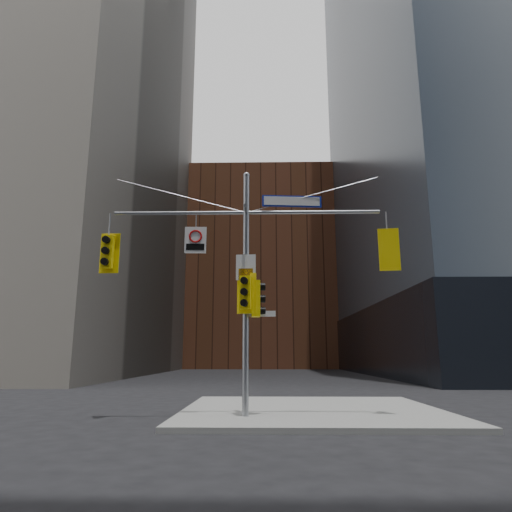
{
  "coord_description": "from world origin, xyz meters",
  "views": [
    {
      "loc": [
        0.56,
        -11.16,
        1.8
      ],
      "look_at": [
        0.29,
        2.0,
        4.66
      ],
      "focal_mm": 32.0,
      "sensor_mm": 36.0,
      "label": 1
    }
  ],
  "objects_px": {
    "signal_assembly": "(246,264)",
    "traffic_light_pole_side": "(257,299)",
    "traffic_light_pole_front": "(245,293)",
    "traffic_light_west_arm": "(108,252)",
    "regulatory_sign_arm": "(195,239)",
    "street_sign_blade": "(292,201)",
    "traffic_light_east_arm": "(388,251)"
  },
  "relations": [
    {
      "from": "signal_assembly",
      "to": "traffic_light_pole_side",
      "type": "xyz_separation_m",
      "value": [
        0.32,
        0.01,
        -1.03
      ]
    },
    {
      "from": "traffic_light_pole_front",
      "to": "traffic_light_west_arm",
      "type": "bearing_deg",
      "value": -173.85
    },
    {
      "from": "traffic_light_pole_side",
      "to": "regulatory_sign_arm",
      "type": "height_order",
      "value": "regulatory_sign_arm"
    },
    {
      "from": "signal_assembly",
      "to": "traffic_light_pole_side",
      "type": "height_order",
      "value": "signal_assembly"
    },
    {
      "from": "traffic_light_pole_side",
      "to": "street_sign_blade",
      "type": "bearing_deg",
      "value": -98.02
    },
    {
      "from": "traffic_light_east_arm",
      "to": "traffic_light_pole_front",
      "type": "height_order",
      "value": "traffic_light_east_arm"
    },
    {
      "from": "traffic_light_east_arm",
      "to": "traffic_light_pole_front",
      "type": "distance_m",
      "value": 4.39
    },
    {
      "from": "traffic_light_west_arm",
      "to": "traffic_light_east_arm",
      "type": "relative_size",
      "value": 0.98
    },
    {
      "from": "traffic_light_pole_side",
      "to": "traffic_light_pole_front",
      "type": "height_order",
      "value": "traffic_light_pole_front"
    },
    {
      "from": "traffic_light_west_arm",
      "to": "traffic_light_pole_front",
      "type": "xyz_separation_m",
      "value": [
        4.13,
        -0.28,
        -1.27
      ]
    },
    {
      "from": "traffic_light_pole_front",
      "to": "street_sign_blade",
      "type": "xyz_separation_m",
      "value": [
        1.38,
        0.27,
        2.82
      ]
    },
    {
      "from": "traffic_light_pole_front",
      "to": "street_sign_blade",
      "type": "height_order",
      "value": "street_sign_blade"
    },
    {
      "from": "signal_assembly",
      "to": "regulatory_sign_arm",
      "type": "height_order",
      "value": "signal_assembly"
    },
    {
      "from": "traffic_light_west_arm",
      "to": "street_sign_blade",
      "type": "xyz_separation_m",
      "value": [
        5.51,
        -0.01,
        1.55
      ]
    },
    {
      "from": "signal_assembly",
      "to": "street_sign_blade",
      "type": "bearing_deg",
      "value": 0.13
    },
    {
      "from": "traffic_light_west_arm",
      "to": "street_sign_blade",
      "type": "bearing_deg",
      "value": 1.79
    },
    {
      "from": "traffic_light_west_arm",
      "to": "traffic_light_east_arm",
      "type": "xyz_separation_m",
      "value": [
        8.32,
        -0.01,
        0.0
      ]
    },
    {
      "from": "traffic_light_west_arm",
      "to": "traffic_light_pole_front",
      "type": "distance_m",
      "value": 4.33
    },
    {
      "from": "signal_assembly",
      "to": "traffic_light_pole_front",
      "type": "height_order",
      "value": "signal_assembly"
    },
    {
      "from": "traffic_light_east_arm",
      "to": "traffic_light_pole_front",
      "type": "bearing_deg",
      "value": 10.29
    },
    {
      "from": "traffic_light_pole_front",
      "to": "street_sign_blade",
      "type": "bearing_deg",
      "value": 21.12
    },
    {
      "from": "traffic_light_pole_front",
      "to": "signal_assembly",
      "type": "bearing_deg",
      "value": 100.24
    },
    {
      "from": "traffic_light_pole_side",
      "to": "traffic_light_pole_front",
      "type": "xyz_separation_m",
      "value": [
        -0.32,
        -0.28,
        0.14
      ]
    },
    {
      "from": "traffic_light_east_arm",
      "to": "traffic_light_pole_side",
      "type": "relative_size",
      "value": 1.19
    },
    {
      "from": "traffic_light_pole_front",
      "to": "traffic_light_east_arm",
      "type": "bearing_deg",
      "value": 13.69
    },
    {
      "from": "traffic_light_east_arm",
      "to": "signal_assembly",
      "type": "bearing_deg",
      "value": 6.64
    },
    {
      "from": "traffic_light_west_arm",
      "to": "traffic_light_pole_side",
      "type": "relative_size",
      "value": 1.16
    },
    {
      "from": "signal_assembly",
      "to": "traffic_light_east_arm",
      "type": "height_order",
      "value": "signal_assembly"
    },
    {
      "from": "traffic_light_west_arm",
      "to": "street_sign_blade",
      "type": "height_order",
      "value": "street_sign_blade"
    },
    {
      "from": "traffic_light_pole_side",
      "to": "traffic_light_east_arm",
      "type": "bearing_deg",
      "value": -97.67
    },
    {
      "from": "traffic_light_pole_side",
      "to": "regulatory_sign_arm",
      "type": "bearing_deg",
      "value": 83.53
    },
    {
      "from": "traffic_light_pole_side",
      "to": "regulatory_sign_arm",
      "type": "relative_size",
      "value": 1.31
    }
  ]
}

